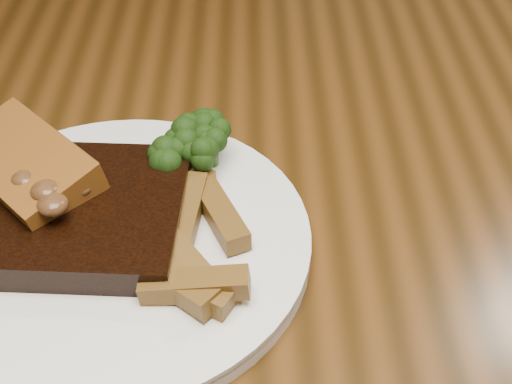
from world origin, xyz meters
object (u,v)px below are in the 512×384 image
plate (115,244)px  steak (60,213)px  chair_far (137,58)px  garlic_bread (31,186)px  dining_table (240,283)px  potato_wedges (201,241)px

plate → steak: size_ratio=1.60×
chair_far → garlic_bread: chair_far is taller
dining_table → plate: bearing=-152.6°
plate → garlic_bread: size_ratio=2.45×
dining_table → garlic_bread: (-0.16, -0.00, 0.12)m
dining_table → garlic_bread: garlic_bread is taller
plate → garlic_bread: 0.09m
dining_table → steak: 0.18m
steak → potato_wedges: 0.11m
steak → potato_wedges: steak is taller
dining_table → steak: bearing=-165.6°
plate → potato_wedges: bearing=-12.7°
steak → garlic_bread: bearing=135.5°
chair_far → garlic_bread: bearing=91.5°
steak → garlic_bread: same height
chair_far → steak: (0.05, -0.67, 0.26)m
dining_table → potato_wedges: size_ratio=16.57×
garlic_bread → potato_wedges: garlic_bread is taller
garlic_bread → plate: bearing=12.4°
plate → potato_wedges: potato_wedges is taller
chair_far → plate: chair_far is taller
steak → potato_wedges: (0.11, -0.03, -0.00)m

